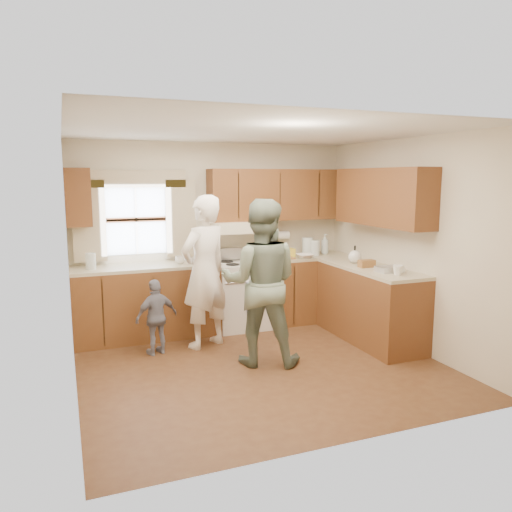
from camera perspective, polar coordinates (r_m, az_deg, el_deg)
name	(u,v)px	position (r m, az deg, el deg)	size (l,w,h in m)	color
room	(261,253)	(5.27, 0.56, 0.39)	(3.80, 3.80, 3.80)	#4C2B17
kitchen_fixtures	(274,270)	(6.55, 2.06, -1.59)	(3.80, 2.25, 2.15)	#46230F
stove	(242,294)	(6.84, -1.58, -4.32)	(0.76, 0.67, 1.07)	silver
woman_left	(204,272)	(6.00, -5.91, -1.82)	(0.67, 0.44, 1.84)	white
woman_right	(261,282)	(5.43, 0.53, -3.04)	(0.88, 0.69, 1.81)	#27442F
child	(157,317)	(5.91, -11.30, -6.85)	(0.52, 0.22, 0.88)	gray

